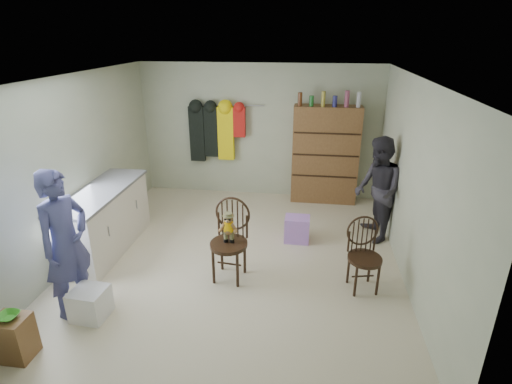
# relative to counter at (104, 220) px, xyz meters

# --- Properties ---
(ground_plane) EXTENTS (5.00, 5.00, 0.00)m
(ground_plane) POSITION_rel_counter_xyz_m (1.95, 0.00, -0.47)
(ground_plane) COLOR beige
(ground_plane) RESTS_ON ground
(room_walls) EXTENTS (5.00, 5.00, 5.00)m
(room_walls) POSITION_rel_counter_xyz_m (1.95, 0.53, 1.11)
(room_walls) COLOR #B4B99B
(room_walls) RESTS_ON ground
(counter) EXTENTS (0.64, 1.86, 0.94)m
(counter) POSITION_rel_counter_xyz_m (0.00, 0.00, 0.00)
(counter) COLOR silver
(counter) RESTS_ON ground
(stool) EXTENTS (0.33, 0.28, 0.46)m
(stool) POSITION_rel_counter_xyz_m (0.13, -2.13, -0.24)
(stool) COLOR brown
(stool) RESTS_ON ground
(bowl) EXTENTS (0.20, 0.20, 0.05)m
(bowl) POSITION_rel_counter_xyz_m (0.13, -2.13, 0.02)
(bowl) COLOR #359622
(bowl) RESTS_ON stool
(plastic_tub) EXTENTS (0.40, 0.38, 0.35)m
(plastic_tub) POSITION_rel_counter_xyz_m (0.54, -1.47, -0.30)
(plastic_tub) COLOR white
(plastic_tub) RESTS_ON ground
(chair_front) EXTENTS (0.53, 0.53, 1.08)m
(chair_front) POSITION_rel_counter_xyz_m (1.95, -0.45, 0.14)
(chair_front) COLOR black
(chair_front) RESTS_ON ground
(chair_far) EXTENTS (0.50, 0.50, 0.94)m
(chair_far) POSITION_rel_counter_xyz_m (3.63, -0.46, 0.03)
(chair_far) COLOR black
(chair_far) RESTS_ON ground
(striped_bag) EXTENTS (0.38, 0.30, 0.40)m
(striped_bag) POSITION_rel_counter_xyz_m (2.78, 0.63, -0.27)
(striped_bag) COLOR #E572C7
(striped_bag) RESTS_ON ground
(person_left) EXTENTS (0.56, 0.71, 1.72)m
(person_left) POSITION_rel_counter_xyz_m (0.31, -1.36, 0.39)
(person_left) COLOR #43457B
(person_left) RESTS_ON ground
(person_right) EXTENTS (0.74, 0.88, 1.61)m
(person_right) POSITION_rel_counter_xyz_m (3.95, 0.88, 0.33)
(person_right) COLOR #2D2B33
(person_right) RESTS_ON ground
(dresser) EXTENTS (1.20, 0.39, 2.08)m
(dresser) POSITION_rel_counter_xyz_m (3.20, 2.30, 0.44)
(dresser) COLOR brown
(dresser) RESTS_ON ground
(coat_rack) EXTENTS (1.42, 0.12, 1.09)m
(coat_rack) POSITION_rel_counter_xyz_m (1.12, 2.38, 0.78)
(coat_rack) COLOR #99999E
(coat_rack) RESTS_ON ground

